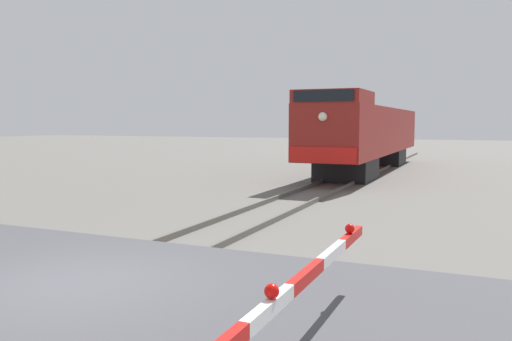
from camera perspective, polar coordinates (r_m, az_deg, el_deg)
ground_plane at (r=8.76m, az=-19.41°, el=-12.80°), size 160.00×160.00×0.00m
rail_track_left at (r=9.22m, az=-22.75°, el=-11.51°), size 0.08×80.00×0.15m
rail_track_right at (r=8.28m, az=-15.69°, el=-13.21°), size 0.08×80.00×0.15m
road_surface at (r=8.73m, az=-19.43°, el=-12.28°), size 36.00×5.92×0.17m
locomotive at (r=28.97m, az=12.22°, el=4.06°), size 2.88×18.08×4.01m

